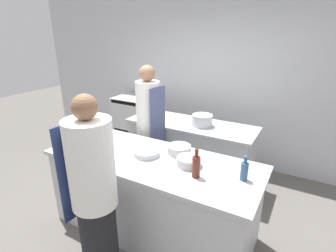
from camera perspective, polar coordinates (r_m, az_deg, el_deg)
name	(u,v)px	position (r m, az deg, el deg)	size (l,w,h in m)	color
ground_plane	(153,228)	(3.32, -3.22, -21.26)	(16.00, 16.00, 0.00)	#605B56
wall_back	(221,81)	(4.49, 11.49, 9.61)	(8.00, 0.06, 2.80)	silver
prep_counter	(153,195)	(3.03, -3.39, -14.71)	(2.30, 0.91, 0.92)	#B7BABC
pass_counter	(190,152)	(4.00, 4.80, -5.58)	(1.89, 0.68, 0.92)	#B7BABC
oven_range	(136,123)	(5.09, -7.02, 0.69)	(0.71, 0.64, 1.02)	#B7BABC
chef_at_prep_near	(95,197)	(2.35, -15.70, -14.61)	(0.39, 0.38, 1.76)	black
chef_at_stove	(149,129)	(3.62, -4.20, -0.75)	(0.35, 0.33, 1.78)	black
bottle_olive_oil	(244,171)	(2.47, 16.28, -9.30)	(0.07, 0.07, 0.23)	#2D5175
bottle_vinegar	(73,149)	(2.99, -20.03, -4.76)	(0.08, 0.08, 0.19)	silver
bottle_wine	(196,166)	(2.42, 6.14, -8.64)	(0.08, 0.08, 0.28)	#5B2319
bottle_cooking_oil	(95,132)	(3.35, -15.70, -1.28)	(0.06, 0.06, 0.23)	#19471E
bottle_sauce	(102,135)	(3.28, -14.16, -1.84)	(0.07, 0.07, 0.20)	black
bowl_mixing_large	(147,153)	(2.84, -4.68, -5.85)	(0.28, 0.28, 0.06)	#B7BABC
bowl_prep_small	(189,161)	(2.63, 4.52, -7.69)	(0.24, 0.24, 0.09)	#B7BABC
bowl_ceramic_blue	(90,143)	(3.18, -16.59, -3.58)	(0.25, 0.25, 0.08)	tan
bowl_wooden_salad	(179,149)	(2.88, 2.40, -5.08)	(0.26, 0.26, 0.09)	#B7BABC
cup	(106,147)	(3.03, -13.40, -4.37)	(0.08, 0.08, 0.09)	#33477F
stockpot	(202,120)	(3.71, 7.45, 1.24)	(0.29, 0.29, 0.16)	#B7BABC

